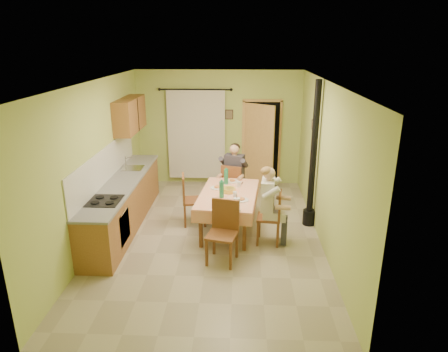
{
  "coord_description": "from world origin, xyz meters",
  "views": [
    {
      "loc": [
        0.54,
        -6.63,
        3.44
      ],
      "look_at": [
        0.25,
        0.1,
        1.15
      ],
      "focal_mm": 32.0,
      "sensor_mm": 36.0,
      "label": 1
    }
  ],
  "objects_px": {
    "dining_table": "(228,212)",
    "stove_flue": "(312,175)",
    "chair_left": "(194,209)",
    "man_far": "(234,169)",
    "man_right": "(270,197)",
    "chair_near": "(222,245)",
    "chair_right": "(269,227)",
    "chair_far": "(234,195)"
  },
  "relations": [
    {
      "from": "dining_table",
      "to": "chair_left",
      "type": "bearing_deg",
      "value": 163.59
    },
    {
      "from": "chair_far",
      "to": "chair_left",
      "type": "distance_m",
      "value": 1.11
    },
    {
      "from": "chair_near",
      "to": "man_far",
      "type": "distance_m",
      "value": 2.32
    },
    {
      "from": "chair_left",
      "to": "man_right",
      "type": "distance_m",
      "value": 1.7
    },
    {
      "from": "chair_left",
      "to": "dining_table",
      "type": "bearing_deg",
      "value": 58.72
    },
    {
      "from": "man_far",
      "to": "chair_near",
      "type": "bearing_deg",
      "value": -76.66
    },
    {
      "from": "chair_far",
      "to": "chair_near",
      "type": "bearing_deg",
      "value": -76.57
    },
    {
      "from": "dining_table",
      "to": "chair_near",
      "type": "distance_m",
      "value": 1.14
    },
    {
      "from": "chair_near",
      "to": "man_far",
      "type": "bearing_deg",
      "value": -80.1
    },
    {
      "from": "chair_near",
      "to": "stove_flue",
      "type": "bearing_deg",
      "value": -124.64
    },
    {
      "from": "chair_left",
      "to": "chair_right",
      "type": "bearing_deg",
      "value": 54.09
    },
    {
      "from": "chair_near",
      "to": "chair_left",
      "type": "bearing_deg",
      "value": -52.45
    },
    {
      "from": "dining_table",
      "to": "chair_right",
      "type": "height_order",
      "value": "chair_right"
    },
    {
      "from": "dining_table",
      "to": "chair_right",
      "type": "xyz_separation_m",
      "value": [
        0.75,
        -0.45,
        -0.09
      ]
    },
    {
      "from": "chair_far",
      "to": "man_far",
      "type": "bearing_deg",
      "value": 90.0
    },
    {
      "from": "dining_table",
      "to": "chair_left",
      "type": "xyz_separation_m",
      "value": [
        -0.69,
        0.28,
        -0.09
      ]
    },
    {
      "from": "dining_table",
      "to": "chair_far",
      "type": "distance_m",
      "value": 1.1
    },
    {
      "from": "chair_far",
      "to": "chair_near",
      "type": "distance_m",
      "value": 2.23
    },
    {
      "from": "man_far",
      "to": "man_right",
      "type": "height_order",
      "value": "same"
    },
    {
      "from": "chair_far",
      "to": "stove_flue",
      "type": "bearing_deg",
      "value": -9.88
    },
    {
      "from": "chair_near",
      "to": "chair_left",
      "type": "relative_size",
      "value": 1.02
    },
    {
      "from": "man_right",
      "to": "stove_flue",
      "type": "distance_m",
      "value": 1.16
    },
    {
      "from": "chair_near",
      "to": "man_far",
      "type": "xyz_separation_m",
      "value": [
        0.14,
        2.24,
        0.59
      ]
    },
    {
      "from": "chair_near",
      "to": "stove_flue",
      "type": "height_order",
      "value": "stove_flue"
    },
    {
      "from": "chair_near",
      "to": "chair_right",
      "type": "distance_m",
      "value": 1.06
    },
    {
      "from": "chair_far",
      "to": "chair_left",
      "type": "relative_size",
      "value": 0.99
    },
    {
      "from": "dining_table",
      "to": "chair_far",
      "type": "bearing_deg",
      "value": 91.79
    },
    {
      "from": "chair_right",
      "to": "man_far",
      "type": "distance_m",
      "value": 1.79
    },
    {
      "from": "chair_near",
      "to": "man_far",
      "type": "height_order",
      "value": "man_far"
    },
    {
      "from": "chair_near",
      "to": "chair_right",
      "type": "xyz_separation_m",
      "value": [
        0.8,
        0.69,
        -0.0
      ]
    },
    {
      "from": "chair_far",
      "to": "stove_flue",
      "type": "xyz_separation_m",
      "value": [
        1.5,
        -0.76,
        0.73
      ]
    },
    {
      "from": "man_far",
      "to": "stove_flue",
      "type": "distance_m",
      "value": 1.69
    },
    {
      "from": "chair_near",
      "to": "chair_right",
      "type": "height_order",
      "value": "chair_near"
    },
    {
      "from": "dining_table",
      "to": "man_far",
      "type": "distance_m",
      "value": 1.21
    },
    {
      "from": "dining_table",
      "to": "man_right",
      "type": "relative_size",
      "value": 1.31
    },
    {
      "from": "man_right",
      "to": "dining_table",
      "type": "bearing_deg",
      "value": 65.89
    },
    {
      "from": "dining_table",
      "to": "stove_flue",
      "type": "xyz_separation_m",
      "value": [
        1.58,
        0.33,
        0.64
      ]
    },
    {
      "from": "chair_right",
      "to": "man_far",
      "type": "height_order",
      "value": "man_far"
    },
    {
      "from": "chair_right",
      "to": "stove_flue",
      "type": "distance_m",
      "value": 1.36
    },
    {
      "from": "dining_table",
      "to": "stove_flue",
      "type": "relative_size",
      "value": 0.65
    },
    {
      "from": "chair_far",
      "to": "man_far",
      "type": "relative_size",
      "value": 0.72
    },
    {
      "from": "chair_far",
      "to": "chair_left",
      "type": "bearing_deg",
      "value": -116.72
    }
  ]
}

